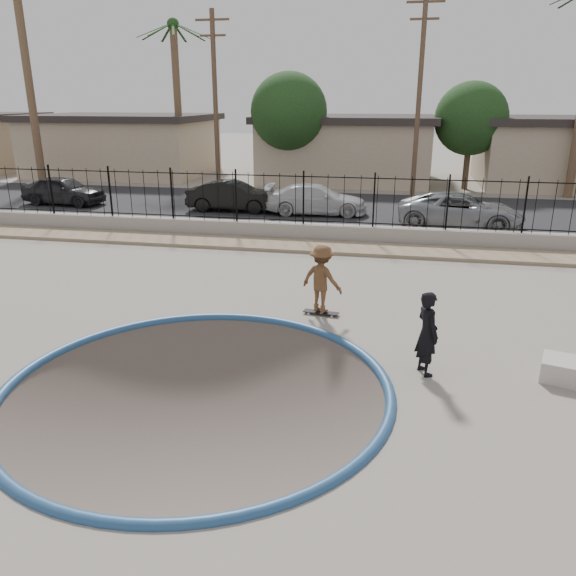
% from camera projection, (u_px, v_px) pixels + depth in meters
% --- Properties ---
extents(ground, '(120.00, 120.00, 2.20)m').
position_uv_depth(ground, '(310.00, 256.00, 22.49)').
color(ground, slate).
rests_on(ground, ground).
extents(bowl_pit, '(6.84, 6.84, 1.80)m').
position_uv_depth(bowl_pit, '(198.00, 388.00, 10.05)').
color(bowl_pit, '#463D36').
rests_on(bowl_pit, ground).
extents(coping_ring, '(7.04, 7.04, 0.20)m').
position_uv_depth(coping_ring, '(198.00, 388.00, 10.05)').
color(coping_ring, navy).
rests_on(coping_ring, ground).
extents(rock_strip, '(42.00, 1.60, 0.11)m').
position_uv_depth(rock_strip, '(298.00, 246.00, 19.51)').
color(rock_strip, tan).
rests_on(rock_strip, ground).
extents(retaining_wall, '(42.00, 0.45, 0.60)m').
position_uv_depth(retaining_wall, '(303.00, 232.00, 20.46)').
color(retaining_wall, gray).
rests_on(retaining_wall, ground).
extents(fence, '(40.00, 0.04, 1.80)m').
position_uv_depth(fence, '(303.00, 199.00, 20.07)').
color(fence, black).
rests_on(fence, retaining_wall).
extents(street, '(90.00, 8.00, 0.04)m').
position_uv_depth(street, '(327.00, 206.00, 26.77)').
color(street, black).
rests_on(street, ground).
extents(house_west, '(11.60, 8.60, 3.90)m').
position_uv_depth(house_west, '(124.00, 144.00, 37.70)').
color(house_west, tan).
rests_on(house_west, ground).
extents(house_center, '(10.60, 8.60, 3.90)m').
position_uv_depth(house_center, '(347.00, 148.00, 34.97)').
color(house_center, tan).
rests_on(house_center, ground).
extents(palm_left, '(2.30, 2.30, 11.30)m').
position_uv_depth(palm_left, '(23.00, 38.00, 30.10)').
color(palm_left, brown).
rests_on(palm_left, ground).
extents(palm_mid, '(2.30, 2.30, 9.30)m').
position_uv_depth(palm_mid, '(175.00, 66.00, 32.95)').
color(palm_mid, brown).
rests_on(palm_mid, ground).
extents(utility_pole_left, '(1.70, 0.24, 9.00)m').
position_uv_depth(utility_pole_left, '(215.00, 103.00, 28.21)').
color(utility_pole_left, '#473323').
rests_on(utility_pole_left, ground).
extents(utility_pole_mid, '(1.70, 0.24, 9.50)m').
position_uv_depth(utility_pole_mid, '(419.00, 97.00, 26.31)').
color(utility_pole_mid, '#473323').
rests_on(utility_pole_mid, ground).
extents(street_tree_left, '(4.32, 4.32, 6.36)m').
position_uv_depth(street_tree_left, '(289.00, 112.00, 31.55)').
color(street_tree_left, '#473323').
rests_on(street_tree_left, ground).
extents(street_tree_mid, '(3.96, 3.96, 5.83)m').
position_uv_depth(street_tree_mid, '(471.00, 119.00, 30.77)').
color(street_tree_mid, '#473323').
rests_on(street_tree_mid, ground).
extents(skater, '(1.20, 0.97, 1.62)m').
position_uv_depth(skater, '(322.00, 283.00, 13.20)').
color(skater, brown).
rests_on(skater, ground).
extents(skateboard, '(0.87, 0.32, 0.07)m').
position_uv_depth(skateboard, '(321.00, 312.00, 13.45)').
color(skateboard, black).
rests_on(skateboard, ground).
extents(videographer, '(0.62, 0.70, 1.62)m').
position_uv_depth(videographer, '(427.00, 333.00, 10.36)').
color(videographer, black).
rests_on(videographer, ground).
extents(car_a, '(4.10, 1.91, 1.36)m').
position_uv_depth(car_a, '(64.00, 190.00, 26.97)').
color(car_a, black).
rests_on(car_a, street).
extents(car_b, '(4.11, 1.44, 1.35)m').
position_uv_depth(car_b, '(233.00, 196.00, 25.43)').
color(car_b, black).
rests_on(car_b, street).
extents(car_c, '(4.58, 2.14, 1.29)m').
position_uv_depth(car_c, '(316.00, 199.00, 24.74)').
color(car_c, silver).
rests_on(car_c, street).
extents(car_d, '(5.02, 2.67, 1.34)m').
position_uv_depth(car_d, '(461.00, 211.00, 22.15)').
color(car_d, gray).
rests_on(car_d, street).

